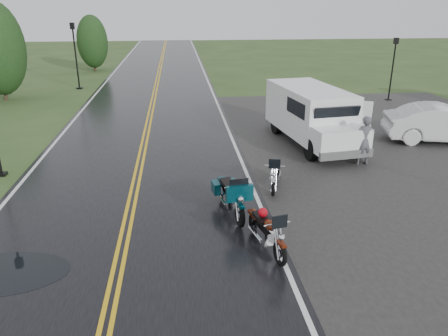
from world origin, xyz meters
name	(u,v)px	position (x,y,z in m)	size (l,w,h in m)	color
ground	(125,235)	(0.00, 0.00, 0.00)	(120.00, 120.00, 0.00)	#2D471E
road	(147,129)	(0.00, 10.00, 0.02)	(8.00, 100.00, 0.04)	black
parking_pad	(424,156)	(11.00, 5.00, 0.01)	(14.00, 24.00, 0.03)	black
motorcycle_red	(280,244)	(3.66, -1.85, 0.60)	(0.74, 2.03, 1.20)	#4F1809
motorcycle_teal	(240,206)	(3.01, 0.05, 0.67)	(0.82, 2.26, 1.34)	#05343E
motorcycle_silver	(274,180)	(4.32, 1.89, 0.58)	(0.71, 1.95, 1.15)	#ABADB3
van_white	(313,130)	(6.45, 5.04, 1.19)	(2.27, 6.06, 2.38)	white
person_at_van	(364,141)	(8.18, 4.39, 0.91)	(0.67, 0.44, 1.83)	#515156
sedan_white	(443,124)	(12.69, 6.70, 0.79)	(1.67, 4.79, 1.58)	silver
lamp_post_far_left	(76,56)	(-5.25, 20.91, 2.21)	(0.38, 0.38, 4.42)	black
lamp_post_far_right	(392,69)	(14.31, 15.01, 1.87)	(0.32, 0.32, 3.74)	black
tree_left_far	(93,47)	(-5.54, 29.19, 1.99)	(2.58, 2.58, 3.97)	#1E3D19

